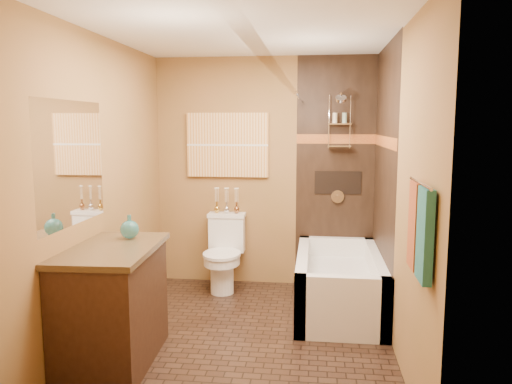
# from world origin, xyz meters

# --- Properties ---
(floor) EXTENTS (3.00, 3.00, 0.00)m
(floor) POSITION_xyz_m (0.00, 0.00, 0.00)
(floor) COLOR black
(floor) RESTS_ON ground
(wall_left) EXTENTS (0.02, 3.00, 2.50)m
(wall_left) POSITION_xyz_m (-1.20, 0.00, 1.25)
(wall_left) COLOR #98663A
(wall_left) RESTS_ON floor
(wall_right) EXTENTS (0.02, 3.00, 2.50)m
(wall_right) POSITION_xyz_m (1.20, 0.00, 1.25)
(wall_right) COLOR #98663A
(wall_right) RESTS_ON floor
(wall_back) EXTENTS (2.40, 0.02, 2.50)m
(wall_back) POSITION_xyz_m (0.00, 1.50, 1.25)
(wall_back) COLOR #98663A
(wall_back) RESTS_ON floor
(wall_front) EXTENTS (2.40, 0.02, 2.50)m
(wall_front) POSITION_xyz_m (0.00, -1.50, 1.25)
(wall_front) COLOR #98663A
(wall_front) RESTS_ON floor
(ceiling) EXTENTS (3.00, 3.00, 0.00)m
(ceiling) POSITION_xyz_m (0.00, 0.00, 2.50)
(ceiling) COLOR silver
(ceiling) RESTS_ON wall_back
(alcove_tile_back) EXTENTS (0.85, 0.01, 2.50)m
(alcove_tile_back) POSITION_xyz_m (0.78, 1.49, 1.25)
(alcove_tile_back) COLOR black
(alcove_tile_back) RESTS_ON wall_back
(alcove_tile_right) EXTENTS (0.01, 1.50, 2.50)m
(alcove_tile_right) POSITION_xyz_m (1.19, 0.75, 1.25)
(alcove_tile_right) COLOR black
(alcove_tile_right) RESTS_ON wall_right
(mosaic_band_back) EXTENTS (0.85, 0.01, 0.10)m
(mosaic_band_back) POSITION_xyz_m (0.78, 1.48, 1.62)
(mosaic_band_back) COLOR #933B1A
(mosaic_band_back) RESTS_ON alcove_tile_back
(mosaic_band_right) EXTENTS (0.01, 1.50, 0.10)m
(mosaic_band_right) POSITION_xyz_m (1.18, 0.75, 1.62)
(mosaic_band_right) COLOR #933B1A
(mosaic_band_right) RESTS_ON alcove_tile_right
(alcove_niche) EXTENTS (0.50, 0.01, 0.25)m
(alcove_niche) POSITION_xyz_m (0.80, 1.48, 1.15)
(alcove_niche) COLOR black
(alcove_niche) RESTS_ON alcove_tile_back
(shower_fixtures) EXTENTS (0.24, 0.33, 1.16)m
(shower_fixtures) POSITION_xyz_m (0.80, 1.38, 1.67)
(shower_fixtures) COLOR silver
(shower_fixtures) RESTS_ON floor
(curtain_rod) EXTENTS (0.03, 1.55, 0.03)m
(curtain_rod) POSITION_xyz_m (0.40, 0.75, 2.02)
(curtain_rod) COLOR silver
(curtain_rod) RESTS_ON wall_back
(towel_bar) EXTENTS (0.02, 0.55, 0.02)m
(towel_bar) POSITION_xyz_m (1.15, -1.05, 1.45)
(towel_bar) COLOR silver
(towel_bar) RESTS_ON wall_right
(towel_teal) EXTENTS (0.05, 0.22, 0.52)m
(towel_teal) POSITION_xyz_m (1.16, -1.18, 1.18)
(towel_teal) COLOR #1C5F58
(towel_teal) RESTS_ON towel_bar
(towel_rust) EXTENTS (0.05, 0.22, 0.52)m
(towel_rust) POSITION_xyz_m (1.16, -0.92, 1.18)
(towel_rust) COLOR #9C3B1C
(towel_rust) RESTS_ON towel_bar
(sunset_painting) EXTENTS (0.90, 0.04, 0.70)m
(sunset_painting) POSITION_xyz_m (-0.41, 1.48, 1.55)
(sunset_painting) COLOR orange
(sunset_painting) RESTS_ON wall_back
(vanity_mirror) EXTENTS (0.01, 1.00, 0.90)m
(vanity_mirror) POSITION_xyz_m (-1.19, -0.54, 1.50)
(vanity_mirror) COLOR white
(vanity_mirror) RESTS_ON wall_left
(bathtub) EXTENTS (0.80, 1.50, 0.55)m
(bathtub) POSITION_xyz_m (0.80, 0.75, 0.22)
(bathtub) COLOR white
(bathtub) RESTS_ON floor
(toilet) EXTENTS (0.41, 0.60, 0.80)m
(toilet) POSITION_xyz_m (-0.41, 1.21, 0.41)
(toilet) COLOR white
(toilet) RESTS_ON floor
(vanity) EXTENTS (0.66, 1.04, 0.89)m
(vanity) POSITION_xyz_m (-0.92, -0.54, 0.45)
(vanity) COLOR black
(vanity) RESTS_ON floor
(teal_bottle) EXTENTS (0.19, 0.19, 0.23)m
(teal_bottle) POSITION_xyz_m (-0.87, -0.27, 0.99)
(teal_bottle) COLOR #287879
(teal_bottle) RESTS_ON vanity
(bud_vases) EXTENTS (0.28, 0.06, 0.28)m
(bud_vases) POSITION_xyz_m (-0.41, 1.39, 0.95)
(bud_vases) COLOR gold
(bud_vases) RESTS_ON toilet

